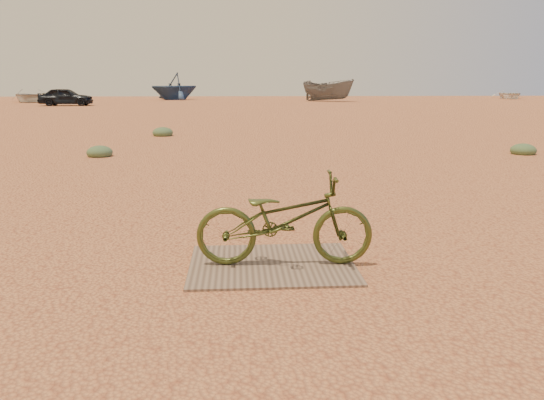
{
  "coord_description": "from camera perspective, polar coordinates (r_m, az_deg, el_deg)",
  "views": [
    {
      "loc": [
        -0.49,
        -5.18,
        1.69
      ],
      "look_at": [
        -0.18,
        -0.46,
        0.63
      ],
      "focal_mm": 35.0,
      "sensor_mm": 36.0,
      "label": 1
    }
  ],
  "objects": [
    {
      "name": "boat_far_right",
      "position": [
        60.4,
        24.16,
        10.34
      ],
      "size": [
        4.29,
        5.09,
        0.9
      ],
      "primitive_type": "imported",
      "rotation": [
        0.0,
        0.0,
        -0.31
      ],
      "color": "white",
      "rests_on": "ground"
    },
    {
      "name": "kale_c",
      "position": [
        17.46,
        -11.66,
        6.78
      ],
      "size": [
        0.65,
        0.65,
        0.36
      ],
      "primitive_type": "ellipsoid",
      "color": "#5A724C",
      "rests_on": "ground"
    },
    {
      "name": "bicycle",
      "position": [
        4.89,
        1.36,
        -2.11
      ],
      "size": [
        1.65,
        0.63,
        0.86
      ],
      "primitive_type": "imported",
      "rotation": [
        0.0,
        0.0,
        1.53
      ],
      "color": "#404B1E",
      "rests_on": "plywood_board"
    },
    {
      "name": "boat_far_left",
      "position": [
        52.91,
        -10.45,
        11.96
      ],
      "size": [
        6.45,
        6.34,
        2.57
      ],
      "primitive_type": "imported",
      "rotation": [
        0.0,
        0.0,
        -0.91
      ],
      "color": "navy",
      "rests_on": "ground"
    },
    {
      "name": "boat_near_left",
      "position": [
        50.48,
        -24.5,
        10.2
      ],
      "size": [
        4.75,
        5.97,
        1.11
      ],
      "primitive_type": "imported",
      "rotation": [
        0.0,
        0.0,
        0.19
      ],
      "color": "beige",
      "rests_on": "ground"
    },
    {
      "name": "ground",
      "position": [
        5.47,
        1.61,
        -5.42
      ],
      "size": [
        120.0,
        120.0,
        0.0
      ],
      "primitive_type": "plane",
      "color": "tan",
      "rests_on": "ground"
    },
    {
      "name": "kale_b",
      "position": [
        14.1,
        25.37,
        4.49
      ],
      "size": [
        0.59,
        0.59,
        0.33
      ],
      "primitive_type": "ellipsoid",
      "color": "#5A724C",
      "rests_on": "ground"
    },
    {
      "name": "car",
      "position": [
        41.81,
        -21.29,
        10.31
      ],
      "size": [
        3.77,
        1.58,
        1.28
      ],
      "primitive_type": "imported",
      "rotation": [
        0.0,
        0.0,
        1.59
      ],
      "color": "black",
      "rests_on": "ground"
    },
    {
      "name": "plywood_board",
      "position": [
        5.03,
        0.0,
        -6.95
      ],
      "size": [
        1.54,
        1.2,
        0.02
      ],
      "primitive_type": "cube",
      "color": "#806956",
      "rests_on": "ground"
    },
    {
      "name": "kale_a",
      "position": [
        12.99,
        -18.02,
        4.49
      ],
      "size": [
        0.59,
        0.59,
        0.32
      ],
      "primitive_type": "ellipsoid",
      "color": "#5A724C",
      "rests_on": "ground"
    },
    {
      "name": "boat_mid_right",
      "position": [
        48.09,
        6.03,
        11.66
      ],
      "size": [
        5.11,
        4.47,
        1.92
      ],
      "primitive_type": "imported",
      "rotation": [
        0.0,
        0.0,
        0.93
      ],
      "color": "slate",
      "rests_on": "ground"
    }
  ]
}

